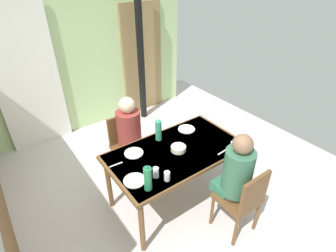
{
  "coord_description": "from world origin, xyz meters",
  "views": [
    {
      "loc": [
        -1.16,
        -2.06,
        2.59
      ],
      "look_at": [
        0.34,
        -0.02,
        1.01
      ],
      "focal_mm": 28.57,
      "sensor_mm": 36.0,
      "label": 1
    }
  ],
  "objects_px": {
    "dining_table": "(176,155)",
    "chair_far_diner": "(126,143)",
    "chair_near_diner": "(243,199)",
    "person_far_diner": "(130,130)",
    "water_bottle_green_near": "(148,178)",
    "water_bottle_green_far": "(158,130)",
    "serving_bowl_center": "(178,148)",
    "person_near_diner": "(237,171)"
  },
  "relations": [
    {
      "from": "dining_table",
      "to": "chair_far_diner",
      "type": "height_order",
      "value": "chair_far_diner"
    },
    {
      "from": "chair_far_diner",
      "to": "water_bottle_green_far",
      "type": "xyz_separation_m",
      "value": [
        0.19,
        -0.5,
        0.39
      ]
    },
    {
      "from": "dining_table",
      "to": "water_bottle_green_far",
      "type": "bearing_deg",
      "value": 96.1
    },
    {
      "from": "chair_far_diner",
      "to": "water_bottle_green_near",
      "type": "bearing_deg",
      "value": 72.61
    },
    {
      "from": "person_far_diner",
      "to": "water_bottle_green_near",
      "type": "relative_size",
      "value": 2.71
    },
    {
      "from": "person_far_diner",
      "to": "chair_near_diner",
      "type": "bearing_deg",
      "value": 108.8
    },
    {
      "from": "chair_far_diner",
      "to": "chair_near_diner",
      "type": "bearing_deg",
      "value": 107.28
    },
    {
      "from": "chair_far_diner",
      "to": "serving_bowl_center",
      "type": "relative_size",
      "value": 5.12
    },
    {
      "from": "water_bottle_green_near",
      "to": "serving_bowl_center",
      "type": "relative_size",
      "value": 1.67
    },
    {
      "from": "serving_bowl_center",
      "to": "chair_far_diner",
      "type": "bearing_deg",
      "value": 107.07
    },
    {
      "from": "water_bottle_green_far",
      "to": "chair_near_diner",
      "type": "bearing_deg",
      "value": -74.6
    },
    {
      "from": "chair_near_diner",
      "to": "person_near_diner",
      "type": "height_order",
      "value": "person_near_diner"
    },
    {
      "from": "person_near_diner",
      "to": "serving_bowl_center",
      "type": "bearing_deg",
      "value": 110.93
    },
    {
      "from": "person_far_diner",
      "to": "water_bottle_green_near",
      "type": "bearing_deg",
      "value": 70.34
    },
    {
      "from": "water_bottle_green_near",
      "to": "water_bottle_green_far",
      "type": "bearing_deg",
      "value": 48.52
    },
    {
      "from": "dining_table",
      "to": "chair_far_diner",
      "type": "relative_size",
      "value": 1.77
    },
    {
      "from": "chair_near_diner",
      "to": "serving_bowl_center",
      "type": "height_order",
      "value": "chair_near_diner"
    },
    {
      "from": "dining_table",
      "to": "person_far_diner",
      "type": "xyz_separation_m",
      "value": [
        -0.22,
        0.65,
        0.1
      ]
    },
    {
      "from": "chair_near_diner",
      "to": "chair_far_diner",
      "type": "distance_m",
      "value": 1.66
    },
    {
      "from": "serving_bowl_center",
      "to": "person_far_diner",
      "type": "bearing_deg",
      "value": 110.29
    },
    {
      "from": "person_far_diner",
      "to": "serving_bowl_center",
      "type": "relative_size",
      "value": 4.53
    },
    {
      "from": "person_far_diner",
      "to": "chair_far_diner",
      "type": "bearing_deg",
      "value": -90.0
    },
    {
      "from": "dining_table",
      "to": "person_near_diner",
      "type": "distance_m",
      "value": 0.71
    },
    {
      "from": "serving_bowl_center",
      "to": "dining_table",
      "type": "bearing_deg",
      "value": 146.37
    },
    {
      "from": "dining_table",
      "to": "chair_far_diner",
      "type": "bearing_deg",
      "value": 105.83
    },
    {
      "from": "person_far_diner",
      "to": "water_bottle_green_near",
      "type": "xyz_separation_m",
      "value": [
        -0.35,
        -0.97,
        0.11
      ]
    },
    {
      "from": "chair_far_diner",
      "to": "water_bottle_green_near",
      "type": "distance_m",
      "value": 1.22
    },
    {
      "from": "water_bottle_green_near",
      "to": "water_bottle_green_far",
      "type": "xyz_separation_m",
      "value": [
        0.54,
        0.61,
        0.0
      ]
    },
    {
      "from": "water_bottle_green_near",
      "to": "serving_bowl_center",
      "type": "bearing_deg",
      "value": 26.64
    },
    {
      "from": "dining_table",
      "to": "person_far_diner",
      "type": "relative_size",
      "value": 2.0
    },
    {
      "from": "chair_far_diner",
      "to": "person_far_diner",
      "type": "height_order",
      "value": "person_far_diner"
    },
    {
      "from": "dining_table",
      "to": "serving_bowl_center",
      "type": "xyz_separation_m",
      "value": [
        0.02,
        -0.02,
        0.1
      ]
    },
    {
      "from": "chair_far_diner",
      "to": "person_far_diner",
      "type": "relative_size",
      "value": 1.13
    },
    {
      "from": "dining_table",
      "to": "serving_bowl_center",
      "type": "distance_m",
      "value": 0.1
    },
    {
      "from": "chair_near_diner",
      "to": "serving_bowl_center",
      "type": "bearing_deg",
      "value": 107.49
    },
    {
      "from": "chair_near_diner",
      "to": "chair_far_diner",
      "type": "xyz_separation_m",
      "value": [
        -0.49,
        1.58,
        0.0
      ]
    },
    {
      "from": "chair_far_diner",
      "to": "water_bottle_green_far",
      "type": "relative_size",
      "value": 3.03
    },
    {
      "from": "dining_table",
      "to": "person_far_diner",
      "type": "bearing_deg",
      "value": 108.91
    },
    {
      "from": "person_near_diner",
      "to": "water_bottle_green_far",
      "type": "relative_size",
      "value": 2.68
    },
    {
      "from": "chair_far_diner",
      "to": "person_far_diner",
      "type": "distance_m",
      "value": 0.31
    },
    {
      "from": "dining_table",
      "to": "person_near_diner",
      "type": "relative_size",
      "value": 2.0
    },
    {
      "from": "chair_far_diner",
      "to": "person_near_diner",
      "type": "relative_size",
      "value": 1.13
    }
  ]
}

